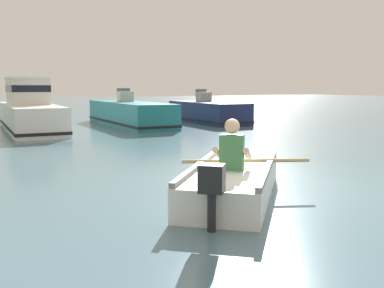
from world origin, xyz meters
The scene contains 5 objects.
ground_plane centered at (0.00, 0.00, 0.00)m, with size 120.00×120.00×0.00m, color slate.
rowboat_with_person centered at (-0.78, -0.37, 0.25)m, with size 2.99×3.13×1.19m.
moored_boat_white centered at (-1.69, 11.89, 0.75)m, with size 2.02×6.83×1.99m.
moored_boat_teal centered at (2.37, 12.00, 0.47)m, with size 1.95×6.62×1.56m.
moored_boat_navy centered at (5.96, 11.55, 0.45)m, with size 1.88×5.11×1.51m.
Camera 1 is at (-4.56, -5.84, 1.65)m, focal length 41.88 mm.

